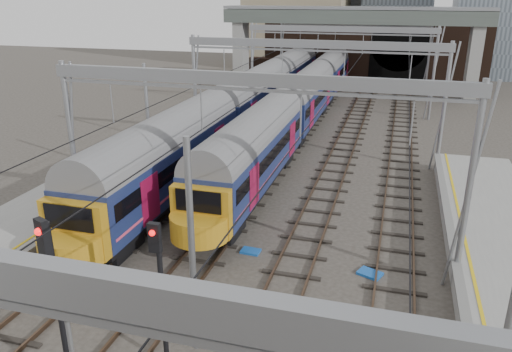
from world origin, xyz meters
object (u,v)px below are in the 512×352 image
(train_second, at_px, (276,82))
(signal_near_centre, at_px, (160,278))
(signal_near_left, at_px, (55,290))
(train_main, at_px, (320,83))

(train_second, distance_m, signal_near_centre, 36.15)
(signal_near_left, bearing_deg, train_second, 118.50)
(signal_near_centre, bearing_deg, train_main, 93.38)
(train_main, relative_size, signal_near_centre, 12.89)
(train_main, xyz_separation_m, signal_near_centre, (1.41, -37.31, 0.62))
(train_second, relative_size, signal_near_left, 11.82)
(train_second, xyz_separation_m, signal_near_centre, (5.41, -35.74, 0.55))
(train_main, bearing_deg, signal_near_centre, -87.84)
(signal_near_left, height_order, signal_near_centre, signal_near_left)
(train_main, xyz_separation_m, signal_near_left, (-0.65, -39.14, 0.99))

